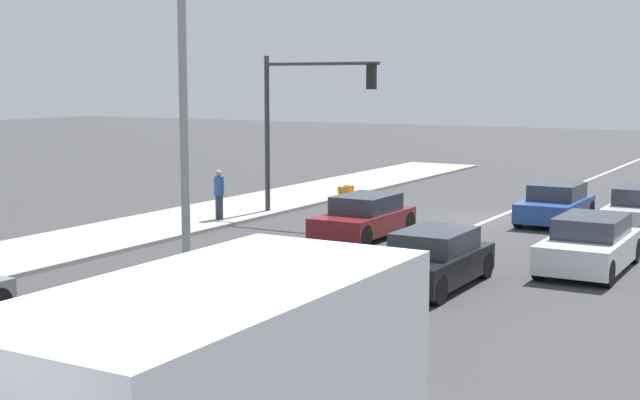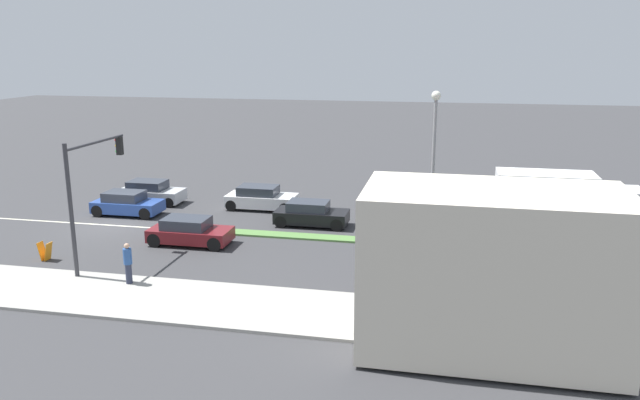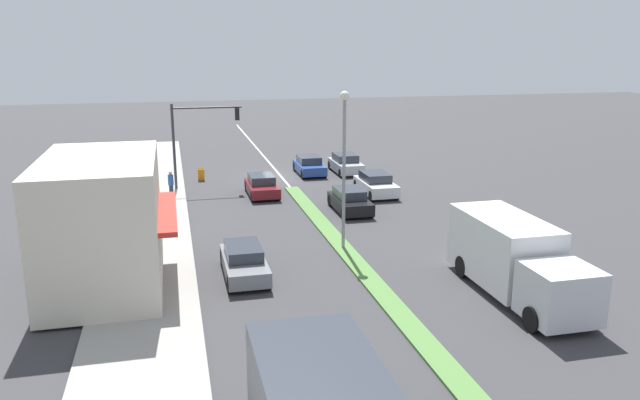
# 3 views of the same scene
# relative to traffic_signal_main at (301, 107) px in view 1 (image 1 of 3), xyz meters

# --- Properties ---
(ground_plane) EXTENTS (160.00, 160.00, 0.00)m
(ground_plane) POSITION_rel_traffic_signal_main_xyz_m (-6.12, 15.25, -3.90)
(ground_plane) COLOR #38383A
(lane_marking_center) EXTENTS (0.16, 60.00, 0.01)m
(lane_marking_center) POSITION_rel_traffic_signal_main_xyz_m (-6.12, -2.75, -3.90)
(lane_marking_center) COLOR beige
(lane_marking_center) RESTS_ON ground
(traffic_signal_main) EXTENTS (4.59, 0.34, 5.60)m
(traffic_signal_main) POSITION_rel_traffic_signal_main_xyz_m (0.00, 0.00, 0.00)
(traffic_signal_main) COLOR #333338
(traffic_signal_main) RESTS_ON sidewalk_right
(street_lamp) EXTENTS (0.44, 0.44, 7.37)m
(street_lamp) POSITION_rel_traffic_signal_main_xyz_m (-6.12, 14.30, 0.88)
(street_lamp) COLOR gray
(street_lamp) RESTS_ON median_strip
(pedestrian) EXTENTS (0.34, 0.34, 1.70)m
(pedestrian) POSITION_rel_traffic_signal_main_xyz_m (1.74, 2.56, -2.89)
(pedestrian) COLOR #282D42
(pedestrian) RESTS_ON sidewalk_right
(warning_aframe_sign) EXTENTS (0.45, 0.53, 0.84)m
(warning_aframe_sign) POSITION_rel_traffic_signal_main_xyz_m (-0.36, -2.72, -3.47)
(warning_aframe_sign) COLOR orange
(warning_aframe_sign) RESTS_ON ground
(suv_black) EXTENTS (1.78, 3.91, 1.34)m
(suv_black) POSITION_rel_traffic_signal_main_xyz_m (-8.32, 7.86, -3.26)
(suv_black) COLOR black
(suv_black) RESTS_ON ground
(van_white) EXTENTS (1.86, 4.13, 1.40)m
(van_white) POSITION_rel_traffic_signal_main_xyz_m (-11.12, 4.19, -3.23)
(van_white) COLOR silver
(van_white) RESTS_ON ground
(coupe_blue) EXTENTS (1.83, 3.84, 1.36)m
(coupe_blue) POSITION_rel_traffic_signal_main_xyz_m (-8.32, -2.98, -3.25)
(coupe_blue) COLOR #284793
(coupe_blue) RESTS_ON ground
(sedan_maroon) EXTENTS (1.82, 3.98, 1.33)m
(sedan_maroon) POSITION_rel_traffic_signal_main_xyz_m (-3.92, 2.75, -3.26)
(sedan_maroon) COLOR maroon
(sedan_maroon) RESTS_ON ground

